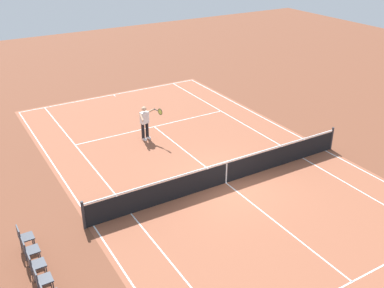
# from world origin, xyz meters

# --- Properties ---
(ground_plane) EXTENTS (60.00, 60.00, 0.00)m
(ground_plane) POSITION_xyz_m (0.00, 0.00, 0.00)
(ground_plane) COLOR brown
(court_slab) EXTENTS (24.20, 11.40, 0.00)m
(court_slab) POSITION_xyz_m (0.00, 0.00, 0.00)
(court_slab) COLOR #935138
(court_slab) RESTS_ON ground_plane
(court_line_markings) EXTENTS (23.85, 11.05, 0.01)m
(court_line_markings) POSITION_xyz_m (0.00, 0.00, 0.00)
(court_line_markings) COLOR white
(court_line_markings) RESTS_ON ground_plane
(tennis_net) EXTENTS (0.10, 11.70, 1.08)m
(tennis_net) POSITION_xyz_m (0.00, 0.00, 0.49)
(tennis_net) COLOR #2D2D33
(tennis_net) RESTS_ON ground_plane
(tennis_player_near) EXTENTS (1.01, 0.84, 1.70)m
(tennis_player_near) POSITION_xyz_m (5.30, 0.98, 0.93)
(tennis_player_near) COLOR black
(tennis_player_near) RESTS_ON ground_plane
(tennis_ball) EXTENTS (0.07, 0.07, 0.07)m
(tennis_ball) POSITION_xyz_m (0.33, -2.44, 0.03)
(tennis_ball) COLOR #CCE01E
(tennis_ball) RESTS_ON ground_plane
(spectator_chair_3) EXTENTS (0.44, 0.44, 0.88)m
(spectator_chair_3) POSITION_xyz_m (-2.27, 7.77, 0.52)
(spectator_chair_3) COLOR #38383D
(spectator_chair_3) RESTS_ON ground_plane
(spectator_chair_4) EXTENTS (0.44, 0.44, 0.88)m
(spectator_chair_4) POSITION_xyz_m (-1.55, 7.77, 0.52)
(spectator_chair_4) COLOR #38383D
(spectator_chair_4) RESTS_ON ground_plane
(spectator_chair_5) EXTENTS (0.44, 0.44, 0.88)m
(spectator_chair_5) POSITION_xyz_m (-0.83, 7.77, 0.52)
(spectator_chair_5) COLOR #38383D
(spectator_chair_5) RESTS_ON ground_plane
(spectator_chair_6) EXTENTS (0.44, 0.44, 0.88)m
(spectator_chair_6) POSITION_xyz_m (-0.11, 7.77, 0.52)
(spectator_chair_6) COLOR #38383D
(spectator_chair_6) RESTS_ON ground_plane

